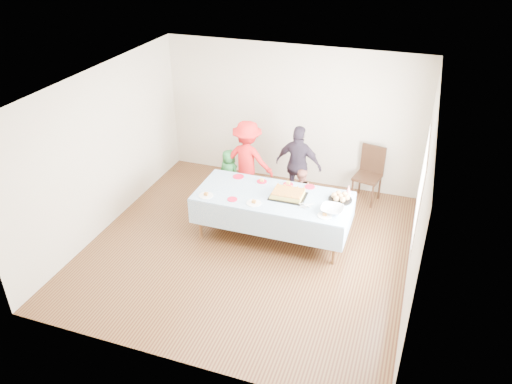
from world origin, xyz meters
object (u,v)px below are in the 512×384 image
party_table (273,198)px  dining_chair (370,171)px  birthday_cake (288,194)px  adult_left (247,160)px

party_table → dining_chair: 2.21m
birthday_cake → dining_chair: (1.08, 1.73, -0.24)m
dining_chair → adult_left: adult_left is taller
party_table → dining_chair: bearing=53.4°
birthday_cake → adult_left: (-1.09, 1.09, -0.07)m
party_table → adult_left: 1.42m
party_table → birthday_cake: 0.26m
dining_chair → adult_left: 2.26m
party_table → adult_left: adult_left is taller
party_table → birthday_cake: bearing=9.0°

